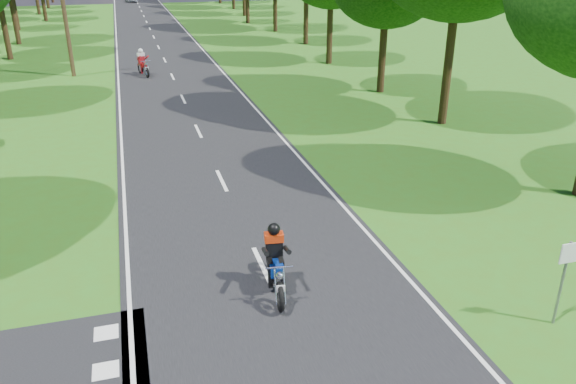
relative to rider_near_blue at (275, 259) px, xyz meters
name	(u,v)px	position (x,y,z in m)	size (l,w,h in m)	color
ground	(284,312)	(-0.05, -0.89, -0.85)	(160.00, 160.00, 0.00)	#325F15
main_road	(150,29)	(-0.05, 49.11, -0.84)	(7.00, 140.00, 0.02)	black
road_markings	(150,31)	(-0.19, 47.23, -0.82)	(7.40, 140.00, 0.01)	silver
telegraph_pole	(64,9)	(-6.05, 27.11, 3.23)	(1.20, 0.26, 8.00)	#382616
road_sign	(565,270)	(5.45, -2.91, 0.50)	(0.45, 0.07, 2.00)	slate
rider_near_blue	(275,259)	(0.00, 0.00, 0.00)	(0.66, 1.98, 1.65)	navy
rider_far_red	(143,62)	(-1.77, 25.97, 0.01)	(0.67, 2.00, 1.66)	#970B0E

